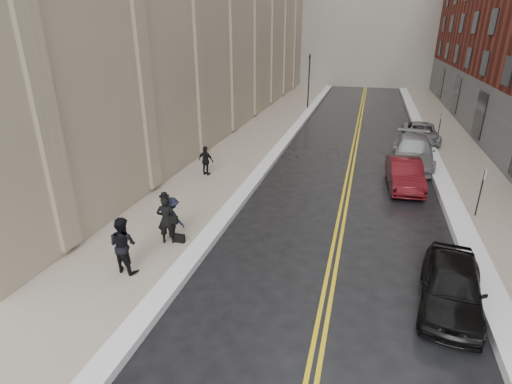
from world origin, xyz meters
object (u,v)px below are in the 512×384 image
Objects in this scene: car_black at (452,285)px; pedestrian_c at (206,161)px; car_maroon at (405,174)px; pedestrian_b at (172,218)px; car_silver_far at (421,133)px; car_silver_near at (413,152)px; pedestrian_a at (123,245)px; pedestrian_main at (166,220)px.

pedestrian_c reaches higher than car_black.
pedestrian_b reaches higher than car_maroon.
car_silver_far is at bearing -103.12° from pedestrian_b.
pedestrian_c is (-10.74, -5.18, 0.13)m from car_silver_near.
car_maroon is at bearing -120.89° from pedestrian_a.
car_maroon is 13.92m from pedestrian_a.
car_black is at bearing -163.57° from pedestrian_a.
pedestrian_b is at bearing -121.86° from car_silver_far.
pedestrian_main reaches higher than pedestrian_c.
car_silver_near is 3.52× the size of pedestrian_c.
car_maroon is 2.68× the size of pedestrian_b.
car_silver_near is 17.37m from pedestrian_a.
pedestrian_a reaches higher than car_silver_near.
car_silver_far is 15.72m from pedestrian_c.
pedestrian_b is (-10.25, -17.26, 0.28)m from car_silver_far.
pedestrian_a is (-0.45, -2.04, 0.03)m from pedestrian_main.
pedestrian_b is (0.02, 0.41, -0.11)m from pedestrian_main.
car_silver_near is 1.15× the size of car_silver_far.
car_silver_near is at bearing -141.41° from pedestrian_c.
pedestrian_c is (-1.40, 7.14, -0.13)m from pedestrian_main.
pedestrian_a is (-10.72, -19.70, 0.43)m from car_silver_far.
car_black is 9.44m from pedestrian_main.
pedestrian_a reaches higher than car_silver_far.
car_maroon is 0.78× the size of car_silver_near.
pedestrian_main reaches higher than car_silver_near.
car_black is 9.90m from pedestrian_a.
pedestrian_c is at bearing -74.03° from pedestrian_a.
pedestrian_a is at bearing 96.66° from pedestrian_b.
pedestrian_main is at bearing -124.09° from car_silver_near.
pedestrian_b is at bearing 179.61° from car_black.
pedestrian_b is at bearing -140.77° from car_maroon.
car_silver_near is (0.67, 3.84, 0.10)m from car_maroon.
car_silver_far is 2.63× the size of pedestrian_main.
car_silver_near is at bearing -110.45° from pedestrian_b.
pedestrian_c is (-10.78, 8.08, 0.25)m from car_black.
car_maroon is 10.16m from pedestrian_c.
pedestrian_a is at bearing 59.09° from pedestrian_main.
car_black is at bearing -93.89° from car_silver_far.
car_silver_near is 5.43m from car_silver_far.
car_black is at bearing -170.60° from pedestrian_b.
car_black is 13.48m from pedestrian_c.
car_silver_near is 3.04× the size of pedestrian_main.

